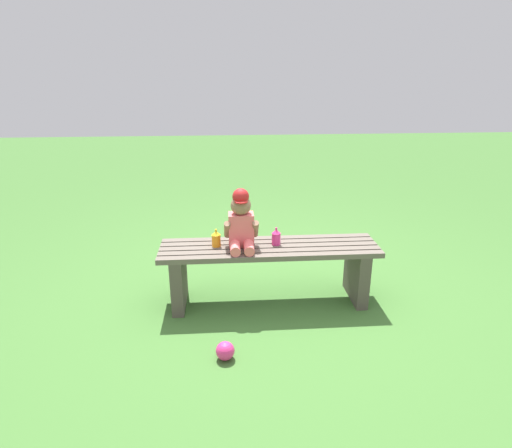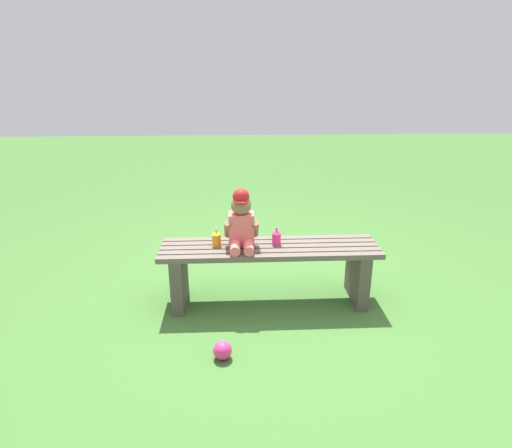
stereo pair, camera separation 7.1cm
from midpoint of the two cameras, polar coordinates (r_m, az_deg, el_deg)
ground_plane at (r=3.18m, az=2.36°, el=-10.00°), size 16.00×16.00×0.00m
park_bench at (r=3.04m, az=2.44°, el=-5.35°), size 1.50×0.37×0.43m
child_figure at (r=2.92m, az=-1.24°, el=0.28°), size 0.23×0.27×0.40m
sippy_cup_left at (r=2.97m, az=-4.53°, el=-1.83°), size 0.06×0.06×0.12m
sippy_cup_right at (r=2.99m, az=3.38°, el=-1.69°), size 0.06×0.06×0.12m
toy_ball at (r=2.60m, az=-3.61°, el=-16.21°), size 0.11×0.11×0.11m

